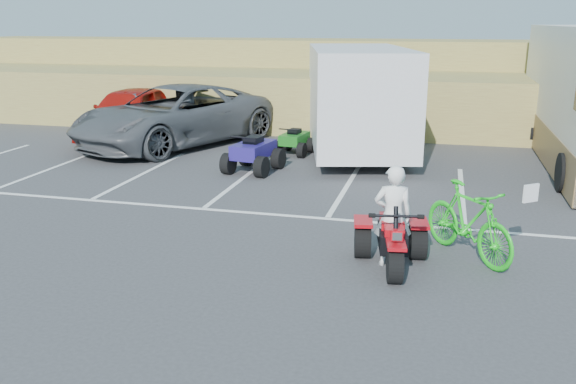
% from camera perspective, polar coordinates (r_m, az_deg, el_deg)
% --- Properties ---
extents(ground, '(100.00, 100.00, 0.00)m').
position_cam_1_polar(ground, '(10.22, 1.15, -6.62)').
color(ground, '#39393B').
rests_on(ground, ground).
extents(parking_stripes, '(28.00, 5.16, 0.01)m').
position_cam_1_polar(parking_stripes, '(13.88, 8.46, -0.67)').
color(parking_stripes, white).
rests_on(parking_stripes, ground).
extents(grass_embankment, '(40.00, 8.50, 3.10)m').
position_cam_1_polar(grass_embankment, '(24.90, 9.42, 9.86)').
color(grass_embankment, olive).
rests_on(grass_embankment, ground).
extents(red_trike_atv, '(1.47, 1.81, 1.06)m').
position_cam_1_polar(red_trike_atv, '(10.14, 9.63, -7.03)').
color(red_trike_atv, '#A90911').
rests_on(red_trike_atv, ground).
extents(rider, '(0.67, 0.50, 1.69)m').
position_cam_1_polar(rider, '(9.99, 9.79, -2.23)').
color(rider, white).
rests_on(rider, ground).
extents(green_dirt_bike, '(1.80, 2.04, 1.28)m').
position_cam_1_polar(green_dirt_bike, '(10.67, 16.53, -2.66)').
color(green_dirt_bike, '#14BF19').
rests_on(green_dirt_bike, ground).
extents(grey_pickup, '(5.66, 7.56, 1.91)m').
position_cam_1_polar(grey_pickup, '(19.97, -10.60, 7.04)').
color(grey_pickup, '#484B50').
rests_on(grey_pickup, ground).
extents(red_car, '(2.19, 5.11, 1.72)m').
position_cam_1_polar(red_car, '(21.70, -14.55, 7.23)').
color(red_car, '#9B0E08').
rests_on(red_car, ground).
extents(cargo_trailer, '(4.22, 7.15, 3.13)m').
position_cam_1_polar(cargo_trailer, '(18.55, 6.50, 8.85)').
color(cargo_trailer, silver).
rests_on(cargo_trailer, ground).
extents(quad_atv_blue, '(1.43, 1.77, 1.05)m').
position_cam_1_polar(quad_atv_blue, '(16.33, -3.21, 1.95)').
color(quad_atv_blue, navy).
rests_on(quad_atv_blue, ground).
extents(quad_atv_green, '(1.13, 1.41, 0.85)m').
position_cam_1_polar(quad_atv_green, '(18.44, 0.60, 3.58)').
color(quad_atv_green, '#166318').
rests_on(quad_atv_green, ground).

